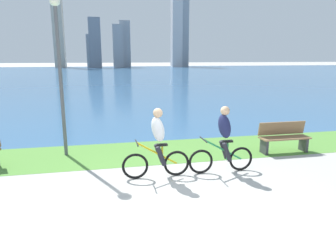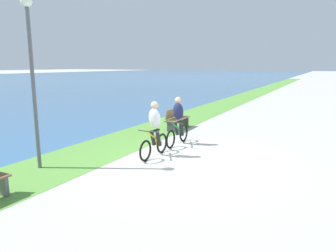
# 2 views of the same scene
# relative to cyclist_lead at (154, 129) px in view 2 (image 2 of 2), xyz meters

# --- Properties ---
(ground_plane) EXTENTS (300.00, 300.00, 0.00)m
(ground_plane) POSITION_rel_cyclist_lead_xyz_m (0.15, -1.02, -0.83)
(ground_plane) COLOR #B2AFA8
(grass_strip_bayside) EXTENTS (120.00, 2.36, 0.01)m
(grass_strip_bayside) POSITION_rel_cyclist_lead_xyz_m (0.15, 1.98, -0.83)
(grass_strip_bayside) COLOR #59933D
(grass_strip_bayside) RESTS_ON ground
(cyclist_lead) EXTENTS (1.61, 0.52, 1.66)m
(cyclist_lead) POSITION_rel_cyclist_lead_xyz_m (0.00, 0.00, 0.00)
(cyclist_lead) COLOR black
(cyclist_lead) RESTS_ON ground
(cyclist_trailing) EXTENTS (1.65, 0.52, 1.65)m
(cyclist_trailing) POSITION_rel_cyclist_lead_xyz_m (1.63, 0.00, -0.00)
(cyclist_trailing) COLOR black
(cyclist_trailing) RESTS_ON ground
(bench_far_along_path) EXTENTS (1.50, 0.47, 0.90)m
(bench_far_along_path) POSITION_rel_cyclist_lead_xyz_m (4.03, 1.19, -0.38)
(bench_far_along_path) COLOR olive
(bench_far_along_path) RESTS_ON ground
(lamppost_tall) EXTENTS (0.28, 0.28, 4.36)m
(lamppost_tall) POSITION_rel_cyclist_lead_xyz_m (-2.32, 2.22, 1.98)
(lamppost_tall) COLOR #595960
(lamppost_tall) RESTS_ON ground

